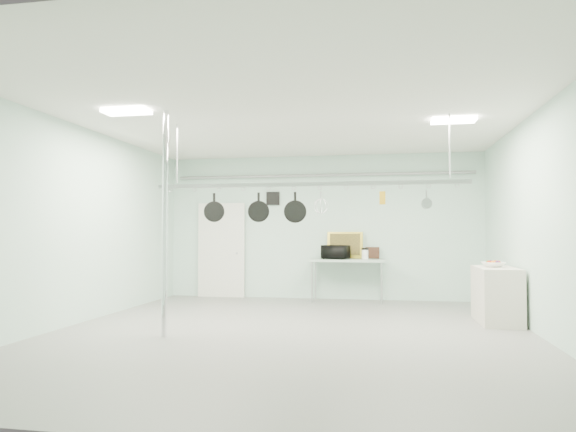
% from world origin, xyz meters
% --- Properties ---
extents(floor, '(8.00, 8.00, 0.00)m').
position_xyz_m(floor, '(0.00, 0.00, 0.00)').
color(floor, gray).
rests_on(floor, ground).
extents(ceiling, '(7.00, 8.00, 0.02)m').
position_xyz_m(ceiling, '(0.00, 0.00, 3.19)').
color(ceiling, silver).
rests_on(ceiling, back_wall).
extents(back_wall, '(7.00, 0.02, 3.20)m').
position_xyz_m(back_wall, '(0.00, 3.99, 1.60)').
color(back_wall, silver).
rests_on(back_wall, floor).
extents(right_wall, '(0.02, 8.00, 3.20)m').
position_xyz_m(right_wall, '(3.49, 0.00, 1.60)').
color(right_wall, silver).
rests_on(right_wall, floor).
extents(door, '(1.10, 0.10, 2.20)m').
position_xyz_m(door, '(-2.30, 3.94, 1.05)').
color(door, silver).
rests_on(door, floor).
extents(wall_vent, '(0.30, 0.04, 0.30)m').
position_xyz_m(wall_vent, '(-1.10, 3.97, 2.25)').
color(wall_vent, black).
rests_on(wall_vent, back_wall).
extents(conduit_pipe, '(6.60, 0.07, 0.07)m').
position_xyz_m(conduit_pipe, '(0.00, 3.90, 2.75)').
color(conduit_pipe, gray).
rests_on(conduit_pipe, back_wall).
extents(chrome_pole, '(0.08, 0.08, 3.20)m').
position_xyz_m(chrome_pole, '(-1.70, -0.60, 1.60)').
color(chrome_pole, silver).
rests_on(chrome_pole, floor).
extents(prep_table, '(1.60, 0.70, 0.91)m').
position_xyz_m(prep_table, '(0.60, 3.60, 0.83)').
color(prep_table, '#A5C2B5').
rests_on(prep_table, floor).
extents(side_cabinet, '(0.60, 1.20, 0.90)m').
position_xyz_m(side_cabinet, '(3.15, 1.40, 0.45)').
color(side_cabinet, beige).
rests_on(side_cabinet, floor).
extents(pot_rack, '(4.80, 0.06, 1.00)m').
position_xyz_m(pot_rack, '(0.20, 0.30, 2.23)').
color(pot_rack, '#B7B7BC').
rests_on(pot_rack, ceiling).
extents(light_panel_left, '(0.65, 0.30, 0.05)m').
position_xyz_m(light_panel_left, '(-2.20, -0.80, 3.16)').
color(light_panel_left, white).
rests_on(light_panel_left, ceiling).
extents(light_panel_right, '(0.65, 0.30, 0.05)m').
position_xyz_m(light_panel_right, '(2.40, 0.60, 3.16)').
color(light_panel_right, white).
rests_on(light_panel_right, ceiling).
extents(microwave, '(0.63, 0.54, 0.30)m').
position_xyz_m(microwave, '(0.36, 3.56, 1.05)').
color(microwave, black).
rests_on(microwave, prep_table).
extents(coffee_canister, '(0.17, 0.17, 0.20)m').
position_xyz_m(coffee_canister, '(0.98, 3.57, 1.01)').
color(coffee_canister, white).
rests_on(coffee_canister, prep_table).
extents(painting_large, '(0.79, 0.19, 0.58)m').
position_xyz_m(painting_large, '(0.53, 3.90, 1.20)').
color(painting_large, gold).
rests_on(painting_large, prep_table).
extents(painting_small, '(0.30, 0.10, 0.25)m').
position_xyz_m(painting_small, '(1.13, 3.90, 1.03)').
color(painting_small, '#351D12').
rests_on(painting_small, prep_table).
extents(fruit_bowl, '(0.44, 0.44, 0.09)m').
position_xyz_m(fruit_bowl, '(3.11, 1.43, 0.94)').
color(fruit_bowl, white).
rests_on(fruit_bowl, side_cabinet).
extents(skillet_left, '(0.33, 0.10, 0.44)m').
position_xyz_m(skillet_left, '(-1.28, 0.30, 1.87)').
color(skillet_left, black).
rests_on(skillet_left, pot_rack).
extents(skillet_mid, '(0.33, 0.15, 0.46)m').
position_xyz_m(skillet_mid, '(-0.56, 0.30, 1.85)').
color(skillet_mid, black).
rests_on(skillet_mid, pot_rack).
extents(skillet_right, '(0.35, 0.13, 0.45)m').
position_xyz_m(skillet_right, '(0.02, 0.30, 1.86)').
color(skillet_right, black).
rests_on(skillet_right, pot_rack).
extents(whisk, '(0.24, 0.24, 0.36)m').
position_xyz_m(whisk, '(0.42, 0.30, 1.90)').
color(whisk, silver).
rests_on(whisk, pot_rack).
extents(grater, '(0.09, 0.03, 0.22)m').
position_xyz_m(grater, '(1.33, 0.30, 1.98)').
color(grater, orange).
rests_on(grater, pot_rack).
extents(saucepan, '(0.18, 0.14, 0.28)m').
position_xyz_m(saucepan, '(1.97, 0.30, 1.95)').
color(saucepan, silver).
rests_on(saucepan, pot_rack).
extents(fruit_cluster, '(0.24, 0.24, 0.09)m').
position_xyz_m(fruit_cluster, '(3.11, 1.43, 0.98)').
color(fruit_cluster, '#A9240F').
rests_on(fruit_cluster, fruit_bowl).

